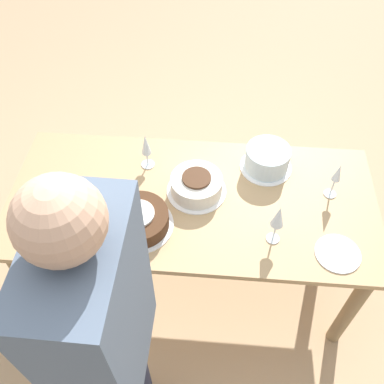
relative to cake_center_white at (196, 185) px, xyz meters
The scene contains 11 objects.
ground_plane 0.78m from the cake_center_white, 110.10° to the right, with size 12.00×12.00×0.00m, color tan.
dining_table 0.16m from the cake_center_white, 110.10° to the right, with size 1.75×0.79×0.73m.
cake_center_white is the anchor object (origin of this frame).
cake_front_chocolate 0.33m from the cake_center_white, 137.81° to the right, with size 0.31×0.31×0.09m.
cake_back_decorated 0.38m from the cake_center_white, 28.64° to the left, with size 0.26×0.26×0.12m.
wine_glass_near 0.45m from the cake_center_white, 34.56° to the right, with size 0.06×0.06×0.22m.
wine_glass_far 0.64m from the cake_center_white, ahead, with size 0.06×0.06×0.20m.
wine_glass_extra 0.31m from the cake_center_white, 149.03° to the left, with size 0.07×0.07×0.20m.
dessert_plate_right 0.70m from the cake_center_white, 25.43° to the right, with size 0.20×0.20×0.01m.
fork_pile 0.74m from the cake_center_white, behind, with size 0.17×0.12×0.01m.
person_cutting 0.91m from the cake_center_white, 104.20° to the right, with size 0.22×0.40×1.73m.
Camera 1 is at (0.10, -1.26, 2.31)m, focal length 40.00 mm.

